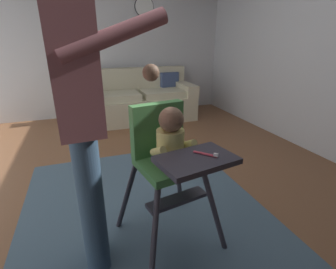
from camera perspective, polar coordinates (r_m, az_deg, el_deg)
name	(u,v)px	position (r m, az deg, el deg)	size (l,w,h in m)	color
ground	(153,187)	(2.53, -3.48, -11.89)	(5.78, 6.86, 0.10)	brown
wall_far	(109,42)	(4.74, -13.46, 19.94)	(4.98, 0.06, 2.56)	silver
wall_right	(316,44)	(3.57, 30.93, 17.52)	(0.06, 5.86, 2.56)	silver
area_rug	(149,220)	(2.05, -4.48, -19.16)	(1.92, 2.51, 0.01)	#455B6C
couch	(139,100)	(4.41, -6.63, 7.87)	(1.86, 0.86, 0.86)	beige
high_chair	(169,151)	(1.55, 0.13, -3.88)	(0.70, 0.80, 0.97)	#312E38
adult_standing	(81,119)	(1.34, -19.46, 3.40)	(0.54, 0.50, 1.67)	#304861
toy_ball	(172,141)	(3.22, 0.87, -1.56)	(0.18, 0.18, 0.18)	gold
wall_clock	(144,7)	(4.85, -5.51, 27.28)	(0.34, 0.04, 0.34)	white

